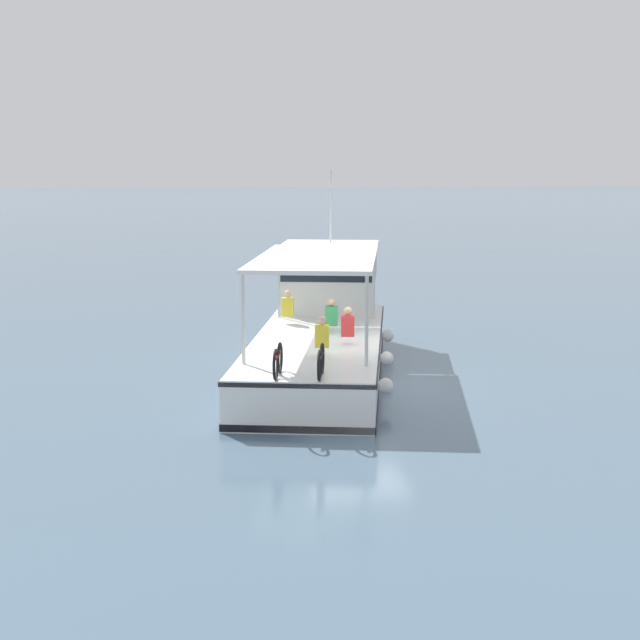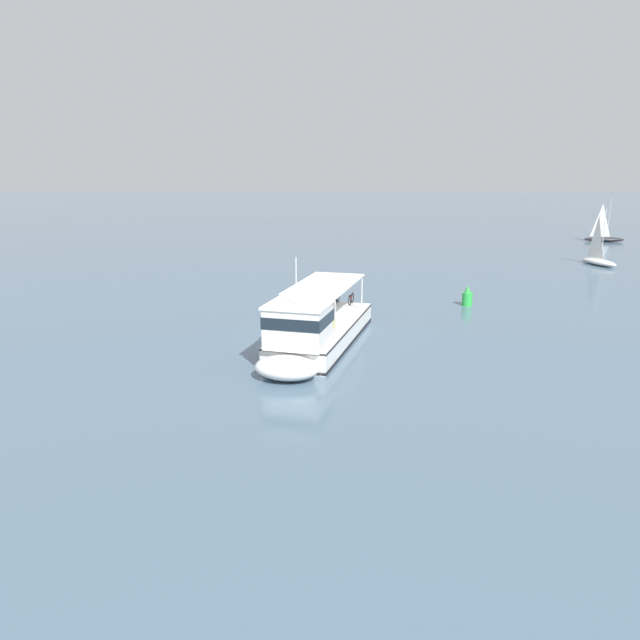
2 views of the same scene
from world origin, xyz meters
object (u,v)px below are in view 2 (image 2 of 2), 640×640
sailboat_near_starboard (604,237)px  channel_buoy (467,297)px  ferry_main (315,332)px  sailboat_far_left (598,259)px

sailboat_near_starboard → channel_buoy: size_ratio=3.86×
channel_buoy → ferry_main: bearing=-42.7°
sailboat_near_starboard → channel_buoy: sailboat_near_starboard is taller
ferry_main → sailboat_far_left: 39.53m
sailboat_near_starboard → ferry_main: bearing=-35.8°
ferry_main → channel_buoy: bearing=137.3°
sailboat_near_starboard → sailboat_far_left: 20.81m
sailboat_near_starboard → channel_buoy: 44.91m
sailboat_near_starboard → sailboat_far_left: (19.02, -8.45, 0.00)m
ferry_main → sailboat_near_starboard: bearing=144.2°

